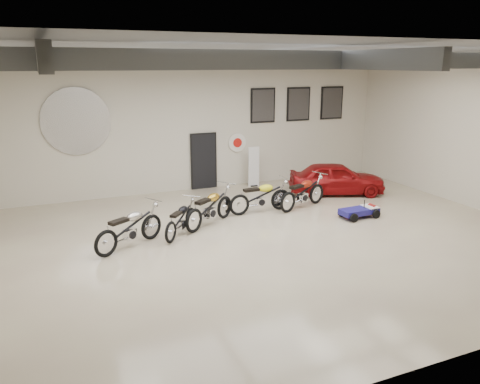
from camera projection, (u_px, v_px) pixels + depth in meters
name	position (u px, v px, depth m)	size (l,w,h in m)	color
floor	(257.00, 242.00, 12.75)	(16.00, 12.00, 0.01)	#BDB391
ceiling	(259.00, 50.00, 11.42)	(16.00, 12.00, 0.01)	slate
back_wall	(190.00, 124.00, 17.41)	(16.00, 0.02, 5.00)	beige
ceiling_beams	(259.00, 61.00, 11.49)	(15.80, 11.80, 0.32)	slate
door	(204.00, 162.00, 17.94)	(0.92, 0.08, 2.10)	black
logo_plaque	(76.00, 121.00, 15.78)	(2.30, 0.06, 1.16)	silver
poster_left	(263.00, 105.00, 18.35)	(1.05, 0.08, 1.35)	black
poster_mid	(298.00, 104.00, 18.95)	(1.05, 0.08, 1.35)	black
poster_right	(332.00, 103.00, 19.55)	(1.05, 0.08, 1.35)	black
oil_sign	(237.00, 143.00, 18.29)	(0.72, 0.10, 0.72)	white
banner_stand	(254.00, 165.00, 18.32)	(0.45, 0.18, 1.67)	white
motorcycle_silver	(129.00, 227.00, 12.20)	(2.18, 0.68, 1.13)	silver
motorcycle_black	(181.00, 219.00, 13.14)	(1.85, 0.57, 0.96)	silver
motorcycle_gold	(210.00, 207.00, 13.91)	(2.20, 0.68, 1.14)	silver
motorcycle_yellow	(260.00, 196.00, 15.11)	(2.14, 0.66, 1.11)	silver
motorcycle_red	(303.00, 192.00, 15.58)	(2.13, 0.66, 1.11)	silver
go_kart	(363.00, 208.00, 14.73)	(1.54, 0.70, 0.56)	navy
vintage_car	(337.00, 178.00, 17.28)	(3.48, 1.40, 1.19)	maroon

